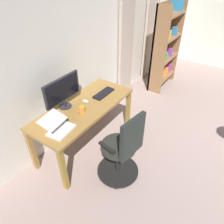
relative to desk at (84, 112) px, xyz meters
The scene contains 11 objects.
back_room_partition 1.42m from the desk, 157.85° to the right, with size 6.20×0.10×2.58m, color silver.
curtain_left_panel 2.84m from the desk, behind, with size 0.51×0.06×2.27m, color #BCAC9D.
curtain_right_panel 1.81m from the desk, 167.86° to the right, with size 0.44×0.06×2.27m, color #BCAC9D.
desk is the anchor object (origin of this frame).
office_chair 0.80m from the desk, 76.00° to the left, with size 0.56×0.56×1.04m.
computer_monitor 0.43m from the desk, 54.79° to the right, with size 0.59×0.18×0.44m.
computer_keyboard 0.43m from the desk, behind, with size 0.38×0.14×0.02m, color black.
laptop 0.56m from the desk, ahead, with size 0.35×0.36×0.17m.
computer_mouse 0.15m from the desk, 155.26° to the right, with size 0.06×0.10×0.04m, color silver.
mug_tea 0.19m from the desk, 31.55° to the left, with size 0.12×0.08×0.09m.
bookshelf 2.47m from the desk, behind, with size 0.82×0.30×1.75m.
Camera 1 is at (2.90, -1.09, 2.38)m, focal length 33.52 mm.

